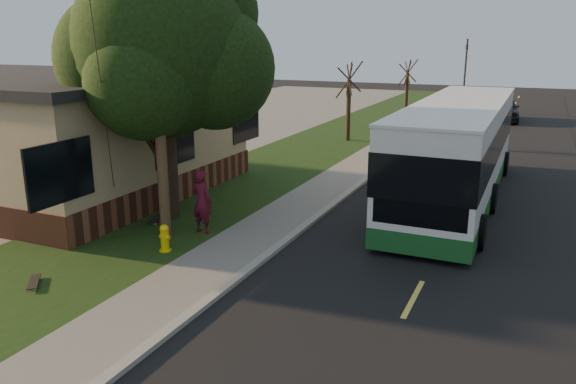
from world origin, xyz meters
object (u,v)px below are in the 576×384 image
object	(u,v)px
leafy_tree	(166,51)
distant_car	(503,109)
bare_tree_far	(407,88)
skateboarder	(202,201)
bare_tree_near	(349,102)
dumpster	(181,155)
skateboard_main	(156,219)
utility_pole	(156,73)
skateboard_spare	(34,282)
fire_hydrant	(165,238)
transit_bus	(458,148)
traffic_signal	(465,70)

from	to	relation	value
leafy_tree	distant_car	xyz separation A→B (m)	(7.90, 27.53, -4.33)
bare_tree_far	skateboarder	world-z (taller)	bare_tree_far
bare_tree_near	dumpster	distance (m)	10.56
skateboard_main	bare_tree_far	bearing A→B (deg)	87.17
utility_pole	skateboard_main	world-z (taller)	utility_pole
dumpster	leafy_tree	bearing A→B (deg)	-57.19
skateboard_spare	utility_pole	bearing A→B (deg)	78.82
dumpster	distant_car	xyz separation A→B (m)	(11.70, 21.63, 0.20)
fire_hydrant	bare_tree_near	world-z (taller)	bare_tree_near
fire_hydrant	distant_car	xyz separation A→B (m)	(6.33, 30.18, 0.40)
utility_pole	skateboarder	xyz separation A→B (m)	(0.81, 0.70, -3.62)
leafy_tree	skateboard_spare	bearing A→B (deg)	-89.18
bare_tree_far	skateboarder	bearing A→B (deg)	-88.99
bare_tree_near	bare_tree_far	xyz separation A→B (m)	(0.50, 12.00, -0.15)
utility_pole	skateboard_main	bearing A→B (deg)	137.91
fire_hydrant	bare_tree_far	bearing A→B (deg)	90.76
fire_hydrant	transit_bus	xyz separation A→B (m)	(6.22, 8.44, 1.42)
transit_bus	fire_hydrant	bearing A→B (deg)	-126.40
leafy_tree	bare_tree_far	bearing A→B (deg)	87.55
fire_hydrant	bare_tree_far	world-z (taller)	bare_tree_far
leafy_tree	dumpster	bearing A→B (deg)	122.81
skateboard_main	bare_tree_near	bearing A→B (deg)	86.84
skateboard_spare	dumpster	size ratio (longest dim) A/B	0.55
bare_tree_far	distant_car	bearing A→B (deg)	1.53
leafy_tree	distant_car	size ratio (longest dim) A/B	1.59
bare_tree_far	skateboard_spare	distance (m)	33.05
dumpster	distant_car	world-z (taller)	distant_car
distant_car	transit_bus	bearing A→B (deg)	-95.43
bare_tree_far	skateboard_main	xyz separation A→B (m)	(-1.39, -28.03, -1.87)
dumpster	bare_tree_near	bearing A→B (deg)	64.65
leafy_tree	bare_tree_near	distance (m)	15.66
skateboard_main	distant_car	xyz separation A→B (m)	(8.11, 28.21, 0.70)
fire_hydrant	bare_tree_near	xyz separation A→B (m)	(-0.90, 18.00, 1.72)
traffic_signal	skateboard_main	size ratio (longest dim) A/B	5.85
utility_pole	leafy_tree	world-z (taller)	utility_pole
bare_tree_far	distant_car	distance (m)	6.83
traffic_signal	skateboarder	bearing A→B (deg)	-95.30
distant_car	leafy_tree	bearing A→B (deg)	-111.17
utility_pole	dumpster	distance (m)	9.74
leafy_tree	skateboard_spare	xyz separation A→B (m)	(0.08, -5.62, -5.04)
fire_hydrant	leafy_tree	xyz separation A→B (m)	(-1.57, 2.65, 4.73)
skateboarder	dumpster	size ratio (longest dim) A/B	1.32
fire_hydrant	utility_pole	world-z (taller)	utility_pole
transit_bus	skateboard_main	world-z (taller)	transit_bus
skateboarder	transit_bus	bearing A→B (deg)	-124.44
transit_bus	skateboarder	size ratio (longest dim) A/B	6.85
transit_bus	leafy_tree	bearing A→B (deg)	-143.37
leafy_tree	bare_tree_near	bearing A→B (deg)	87.50
fire_hydrant	bare_tree_far	size ratio (longest dim) A/B	0.18
bare_tree_near	skateboarder	bearing A→B (deg)	-86.49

